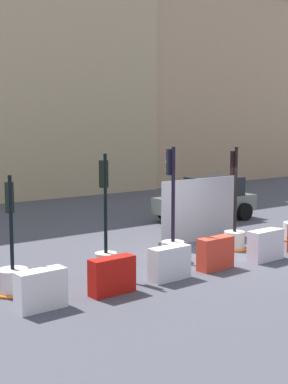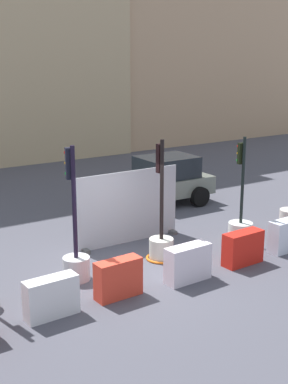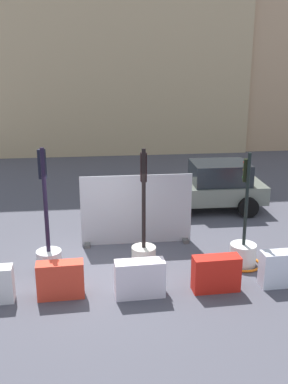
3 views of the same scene
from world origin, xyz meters
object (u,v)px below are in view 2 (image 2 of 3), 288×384
(traffic_light_4, at_px, (240,228))
(construction_barrier_5, at_px, (243,248))
(traffic_light_2, at_px, (76,254))
(construction_barrier_2, at_px, (51,297))
(traffic_light_3, at_px, (161,240))
(construction_barrier_3, at_px, (118,279))
(car_grey_saloon, at_px, (159,181))
(construction_barrier_6, at_px, (286,236))
(construction_barrier_4, at_px, (188,263))

(traffic_light_4, height_order, construction_barrier_5, traffic_light_4)
(traffic_light_2, bearing_deg, construction_barrier_2, -131.46)
(traffic_light_3, relative_size, construction_barrier_2, 2.81)
(traffic_light_3, height_order, construction_barrier_3, traffic_light_3)
(traffic_light_4, bearing_deg, construction_barrier_3, -166.19)
(traffic_light_4, xyz_separation_m, car_grey_saloon, (0.22, 4.37, 0.43))
(construction_barrier_2, bearing_deg, car_grey_saloon, 40.83)
(traffic_light_2, bearing_deg, construction_barrier_6, -13.91)
(traffic_light_4, relative_size, construction_barrier_4, 2.61)
(traffic_light_2, relative_size, car_grey_saloon, 0.79)
(construction_barrier_2, xyz_separation_m, construction_barrier_5, (5.14, -0.05, 0.01))
(traffic_light_3, xyz_separation_m, construction_barrier_5, (1.53, -1.39, -0.09))
(traffic_light_3, distance_m, traffic_light_4, 2.58)
(traffic_light_4, distance_m, construction_barrier_2, 6.29)
(traffic_light_3, xyz_separation_m, construction_barrier_6, (3.12, -1.34, -0.08))
(construction_barrier_5, bearing_deg, traffic_light_3, 137.66)
(construction_barrier_2, bearing_deg, construction_barrier_4, -2.02)
(traffic_light_4, height_order, construction_barrier_2, traffic_light_4)
(construction_barrier_3, bearing_deg, construction_barrier_2, -178.76)
(construction_barrier_4, bearing_deg, car_grey_saloon, 61.65)
(traffic_light_4, distance_m, car_grey_saloon, 4.39)
(traffic_light_2, xyz_separation_m, construction_barrier_3, (0.37, -1.33, -0.20))
(construction_barrier_4, relative_size, construction_barrier_6, 1.13)
(construction_barrier_6, bearing_deg, traffic_light_3, 156.81)
(traffic_light_4, bearing_deg, construction_barrier_5, -130.63)
(traffic_light_3, bearing_deg, construction_barrier_6, -23.19)
(traffic_light_3, xyz_separation_m, construction_barrier_2, (-3.61, -1.34, -0.09))
(construction_barrier_6, bearing_deg, traffic_light_4, 115.04)
(car_grey_saloon, bearing_deg, traffic_light_2, -141.28)
(traffic_light_3, xyz_separation_m, car_grey_saloon, (2.79, 4.19, 0.32))
(car_grey_saloon, bearing_deg, construction_barrier_5, -102.77)
(traffic_light_2, xyz_separation_m, construction_barrier_2, (-1.21, -1.37, -0.22))
(traffic_light_3, bearing_deg, car_grey_saloon, 56.33)
(traffic_light_3, bearing_deg, construction_barrier_2, -159.65)
(construction_barrier_6, relative_size, car_grey_saloon, 0.25)
(traffic_light_2, relative_size, construction_barrier_2, 2.87)
(construction_barrier_4, xyz_separation_m, construction_barrier_5, (1.78, 0.06, -0.01))
(construction_barrier_2, xyz_separation_m, construction_barrier_4, (3.35, -0.12, 0.02))
(construction_barrier_2, distance_m, construction_barrier_4, 3.36)
(car_grey_saloon, bearing_deg, traffic_light_4, -92.86)
(construction_barrier_6, bearing_deg, traffic_light_2, 166.09)
(construction_barrier_5, bearing_deg, construction_barrier_3, 178.58)
(construction_barrier_3, relative_size, construction_barrier_6, 1.06)
(construction_barrier_3, relative_size, car_grey_saloon, 0.26)
(traffic_light_2, distance_m, traffic_light_4, 4.99)
(traffic_light_2, distance_m, construction_barrier_3, 1.40)
(construction_barrier_5, bearing_deg, construction_barrier_2, 179.39)
(construction_barrier_2, distance_m, construction_barrier_6, 6.73)
(traffic_light_2, relative_size, traffic_light_4, 1.07)
(car_grey_saloon, bearing_deg, traffic_light_3, -123.67)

